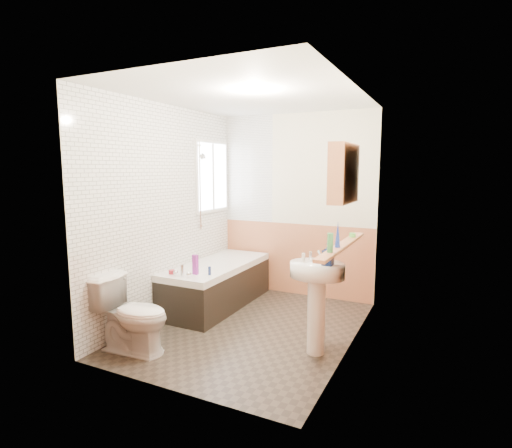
% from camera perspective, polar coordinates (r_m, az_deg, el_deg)
% --- Properties ---
extents(floor, '(2.80, 2.80, 0.00)m').
position_cam_1_polar(floor, '(4.59, -0.85, -14.61)').
color(floor, '#2D2620').
rests_on(floor, ground).
extents(ceiling, '(2.80, 2.80, 0.00)m').
position_cam_1_polar(ceiling, '(4.30, -0.92, 17.84)').
color(ceiling, white).
rests_on(ceiling, ground).
extents(wall_back, '(2.20, 0.02, 2.50)m').
position_cam_1_polar(wall_back, '(5.56, 5.73, 2.63)').
color(wall_back, '#F0E8C6').
rests_on(wall_back, ground).
extents(wall_front, '(2.20, 0.02, 2.50)m').
position_cam_1_polar(wall_front, '(3.09, -12.83, -1.73)').
color(wall_front, '#F0E8C6').
rests_on(wall_front, ground).
extents(wall_left, '(0.02, 2.80, 2.50)m').
position_cam_1_polar(wall_left, '(4.87, -12.61, 1.74)').
color(wall_left, '#F0E8C6').
rests_on(wall_left, ground).
extents(wall_right, '(0.02, 2.80, 2.50)m').
position_cam_1_polar(wall_right, '(3.90, 13.82, 0.20)').
color(wall_right, '#F0E8C6').
rests_on(wall_right, ground).
extents(wainscot_right, '(0.01, 2.80, 1.00)m').
position_cam_1_polar(wainscot_right, '(4.07, 13.16, -10.31)').
color(wainscot_right, '#D08055').
rests_on(wainscot_right, wall_right).
extents(wainscot_front, '(2.20, 0.01, 1.00)m').
position_cam_1_polar(wainscot_front, '(3.32, -12.18, -14.56)').
color(wainscot_front, '#D08055').
rests_on(wainscot_front, wall_front).
extents(wainscot_back, '(2.20, 0.01, 1.00)m').
position_cam_1_polar(wainscot_back, '(5.65, 5.55, -4.98)').
color(wainscot_back, '#D08055').
rests_on(wainscot_back, wall_back).
extents(tile_cladding_left, '(0.01, 2.80, 2.50)m').
position_cam_1_polar(tile_cladding_left, '(4.86, -12.40, 1.73)').
color(tile_cladding_left, white).
rests_on(tile_cladding_left, wall_left).
extents(tile_return_back, '(0.75, 0.01, 1.50)m').
position_cam_1_polar(tile_return_back, '(5.80, -1.07, 7.83)').
color(tile_return_back, white).
rests_on(tile_return_back, wall_back).
extents(window, '(0.03, 0.79, 0.99)m').
position_cam_1_polar(window, '(5.59, -6.22, 6.76)').
color(window, white).
rests_on(window, wall_left).
extents(bathtub, '(0.70, 1.68, 0.69)m').
position_cam_1_polar(bathtub, '(5.24, -5.55, -8.40)').
color(bathtub, black).
rests_on(bathtub, floor).
extents(shower_riser, '(0.10, 0.08, 1.15)m').
position_cam_1_polar(shower_riser, '(5.30, -7.92, 6.48)').
color(shower_riser, silver).
rests_on(shower_riser, wall_left).
extents(toilet, '(0.78, 0.48, 0.73)m').
position_cam_1_polar(toilet, '(4.11, -17.23, -12.28)').
color(toilet, white).
rests_on(toilet, floor).
extents(sink, '(0.52, 0.42, 1.00)m').
position_cam_1_polar(sink, '(3.85, 8.67, -9.19)').
color(sink, white).
rests_on(sink, floor).
extents(pine_shelf, '(0.10, 1.49, 0.03)m').
position_cam_1_polar(pine_shelf, '(3.82, 12.26, -3.01)').
color(pine_shelf, '#D08055').
rests_on(pine_shelf, wall_right).
extents(medicine_cabinet, '(0.15, 0.61, 0.55)m').
position_cam_1_polar(medicine_cabinet, '(3.83, 12.41, 7.07)').
color(medicine_cabinet, '#D08055').
rests_on(medicine_cabinet, wall_right).
extents(foam_can, '(0.07, 0.07, 0.16)m').
position_cam_1_polar(foam_can, '(3.39, 10.55, -2.65)').
color(foam_can, '#388447').
rests_on(foam_can, pine_shelf).
extents(green_bottle, '(0.06, 0.06, 0.24)m').
position_cam_1_polar(green_bottle, '(3.61, 11.60, -1.43)').
color(green_bottle, '#19339E').
rests_on(green_bottle, pine_shelf).
extents(black_jar, '(0.08, 0.08, 0.04)m').
position_cam_1_polar(black_jar, '(4.20, 13.62, -1.54)').
color(black_jar, '#59C647').
rests_on(black_jar, pine_shelf).
extents(soap_bottle, '(0.10, 0.21, 0.10)m').
position_cam_1_polar(soap_bottle, '(3.69, 10.23, -5.09)').
color(soap_bottle, navy).
rests_on(soap_bottle, sink).
extents(clear_bottle, '(0.03, 0.03, 0.09)m').
position_cam_1_polar(clear_bottle, '(3.77, 6.79, -4.80)').
color(clear_bottle, silver).
rests_on(clear_bottle, sink).
extents(blue_gel, '(0.07, 0.04, 0.23)m').
position_cam_1_polar(blue_gel, '(4.64, -8.66, -5.75)').
color(blue_gel, purple).
rests_on(blue_gel, bathtub).
extents(cream_jar, '(0.08, 0.08, 0.05)m').
position_cam_1_polar(cream_jar, '(4.73, -11.93, -6.72)').
color(cream_jar, maroon).
rests_on(cream_jar, bathtub).
extents(orange_bottle, '(0.04, 0.04, 0.10)m').
position_cam_1_polar(orange_bottle, '(4.61, -6.66, -6.65)').
color(orange_bottle, navy).
rests_on(orange_bottle, bathtub).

